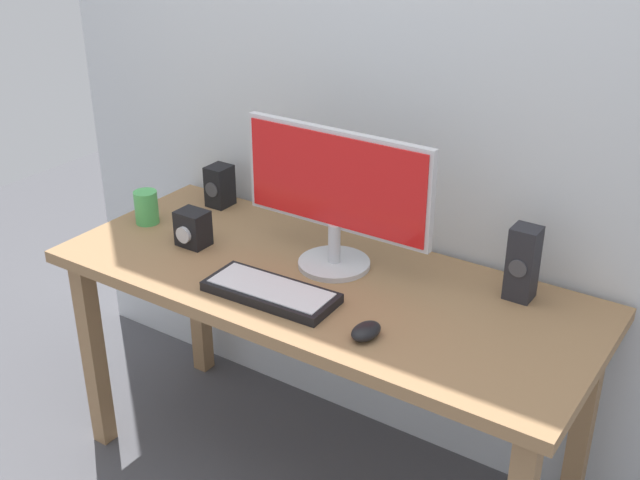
% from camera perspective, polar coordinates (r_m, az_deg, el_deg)
% --- Properties ---
extents(ground_plane, '(6.00, 6.00, 0.00)m').
position_cam_1_polar(ground_plane, '(2.71, 0.04, -16.50)').
color(ground_plane, '#4C4C51').
extents(desk, '(1.59, 0.65, 0.74)m').
position_cam_1_polar(desk, '(2.33, 0.05, -4.66)').
color(desk, '#936D47').
rests_on(desk, ground_plane).
extents(monitor, '(0.60, 0.21, 0.41)m').
position_cam_1_polar(monitor, '(2.25, 1.17, 3.43)').
color(monitor, silver).
rests_on(monitor, desk).
extents(keyboard_primary, '(0.38, 0.17, 0.03)m').
position_cam_1_polar(keyboard_primary, '(2.19, -3.53, -3.71)').
color(keyboard_primary, black).
rests_on(keyboard_primary, desk).
extents(mouse, '(0.07, 0.10, 0.04)m').
position_cam_1_polar(mouse, '(2.01, 3.30, -6.51)').
color(mouse, black).
rests_on(mouse, desk).
extents(speaker_right, '(0.07, 0.07, 0.21)m').
position_cam_1_polar(speaker_right, '(2.20, 14.27, -1.61)').
color(speaker_right, '#232328').
rests_on(speaker_right, desk).
extents(speaker_left, '(0.07, 0.09, 0.14)m').
position_cam_1_polar(speaker_left, '(2.75, -7.17, 3.85)').
color(speaker_left, black).
rests_on(speaker_left, desk).
extents(audio_controller, '(0.09, 0.09, 0.11)m').
position_cam_1_polar(audio_controller, '(2.48, -9.07, 0.82)').
color(audio_controller, black).
rests_on(audio_controller, desk).
extents(coffee_mug, '(0.08, 0.08, 0.11)m').
position_cam_1_polar(coffee_mug, '(2.66, -12.22, 2.33)').
color(coffee_mug, '#4CB259').
rests_on(coffee_mug, desk).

